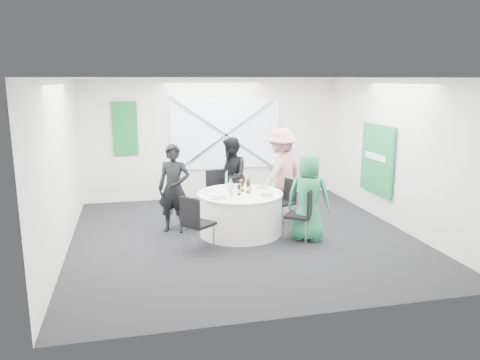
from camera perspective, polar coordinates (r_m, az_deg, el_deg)
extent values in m
plane|color=black|center=(8.52, 0.31, -6.87)|extent=(6.00, 6.00, 0.00)
plane|color=silver|center=(8.05, 0.33, 12.32)|extent=(6.00, 6.00, 0.00)
plane|color=silver|center=(11.08, -3.34, 5.01)|extent=(6.00, 0.00, 6.00)
plane|color=silver|center=(5.37, 7.87, -2.85)|extent=(6.00, 0.00, 6.00)
plane|color=silver|center=(8.03, -20.99, 1.46)|extent=(0.00, 6.00, 6.00)
plane|color=silver|center=(9.33, 18.55, 3.04)|extent=(0.00, 6.00, 6.00)
cube|color=silver|center=(11.08, -1.77, 5.54)|extent=(2.60, 0.03, 1.60)
cube|color=silver|center=(11.04, -1.73, 5.52)|extent=(2.63, 0.05, 1.84)
cube|color=silver|center=(11.04, -1.73, 5.52)|extent=(2.63, 0.05, 1.84)
cube|color=#156B29|center=(10.83, -13.84, 6.11)|extent=(0.55, 0.04, 1.20)
cube|color=#17813E|center=(9.84, 16.36, 2.45)|extent=(0.05, 1.20, 1.40)
cylinder|color=white|center=(8.59, 0.00, -4.11)|extent=(1.52, 1.52, 0.74)
cylinder|color=white|center=(8.49, 0.00, -1.65)|extent=(1.56, 1.56, 0.02)
cube|color=black|center=(9.52, -2.55, -1.89)|extent=(0.51, 0.51, 0.05)
cube|color=black|center=(9.65, -3.01, -0.12)|extent=(0.42, 0.11, 0.47)
cylinder|color=silver|center=(9.80, -1.95, -2.95)|extent=(0.02, 0.02, 0.45)
cylinder|color=silver|center=(9.68, -3.89, -3.16)|extent=(0.02, 0.02, 0.45)
cylinder|color=silver|center=(9.48, -1.16, -3.46)|extent=(0.02, 0.02, 0.45)
cylinder|color=silver|center=(9.36, -3.16, -3.69)|extent=(0.02, 0.02, 0.45)
cube|color=black|center=(8.86, -6.93, -2.97)|extent=(0.60, 0.60, 0.05)
cube|color=black|center=(8.87, -8.26, -1.23)|extent=(0.22, 0.40, 0.48)
cylinder|color=silver|center=(9.15, -7.57, -4.12)|extent=(0.02, 0.02, 0.46)
cylinder|color=silver|center=(8.83, -8.39, -4.75)|extent=(0.02, 0.02, 0.46)
cylinder|color=silver|center=(9.04, -5.43, -4.28)|extent=(0.02, 0.02, 0.46)
cylinder|color=silver|center=(8.71, -6.17, -4.93)|extent=(0.02, 0.02, 0.46)
cube|color=black|center=(9.14, 5.14, -2.78)|extent=(0.51, 0.51, 0.05)
cube|color=black|center=(9.20, 6.09, -1.18)|extent=(0.17, 0.37, 0.43)
cylinder|color=silver|center=(9.18, 6.53, -4.20)|extent=(0.02, 0.02, 0.41)
cylinder|color=silver|center=(9.42, 5.26, -3.74)|extent=(0.02, 0.02, 0.41)
cylinder|color=silver|center=(8.98, 4.95, -4.53)|extent=(0.02, 0.02, 0.41)
cylinder|color=silver|center=(9.23, 3.70, -4.06)|extent=(0.02, 0.02, 0.41)
cube|color=black|center=(8.22, 7.22, -4.32)|extent=(0.60, 0.60, 0.05)
cube|color=black|center=(8.11, 8.66, -2.74)|extent=(0.27, 0.35, 0.46)
cylinder|color=silver|center=(8.09, 8.04, -6.39)|extent=(0.02, 0.02, 0.44)
cylinder|color=silver|center=(8.41, 8.64, -5.69)|extent=(0.02, 0.02, 0.44)
cylinder|color=silver|center=(8.18, 5.68, -6.13)|extent=(0.02, 0.02, 0.44)
cylinder|color=silver|center=(8.50, 6.36, -5.44)|extent=(0.02, 0.02, 0.44)
cube|color=black|center=(7.73, -5.06, -5.36)|extent=(0.60, 0.60, 0.05)
cube|color=black|center=(7.51, -6.13, -3.87)|extent=(0.29, 0.34, 0.46)
cylinder|color=silver|center=(7.79, -6.84, -7.10)|extent=(0.02, 0.02, 0.44)
cylinder|color=silver|center=(7.57, -4.92, -7.64)|extent=(0.02, 0.02, 0.44)
cylinder|color=silver|center=(8.03, -5.13, -6.47)|extent=(0.02, 0.02, 0.44)
cylinder|color=silver|center=(7.82, -3.22, -6.97)|extent=(0.02, 0.02, 0.44)
imported|color=black|center=(8.67, -8.05, -1.02)|extent=(0.69, 0.56, 1.64)
imported|color=black|center=(9.61, -1.12, 0.38)|extent=(0.49, 0.82, 1.63)
imported|color=tan|center=(9.45, 5.01, 0.75)|extent=(1.28, 1.15, 1.83)
imported|color=#248451|center=(8.22, 8.36, -2.07)|extent=(0.90, 0.81, 1.55)
cylinder|color=silver|center=(8.96, -0.91, -0.80)|extent=(0.27, 0.27, 0.01)
cylinder|color=silver|center=(8.60, -3.97, -1.39)|extent=(0.29, 0.29, 0.01)
cylinder|color=silver|center=(8.85, 2.80, -0.97)|extent=(0.26, 0.26, 0.01)
cylinder|color=#8AA95B|center=(8.85, 2.81, -0.85)|extent=(0.17, 0.17, 0.02)
cylinder|color=silver|center=(8.33, 3.23, -1.82)|extent=(0.28, 0.28, 0.01)
cylinder|color=#8AA95B|center=(8.33, 3.23, -1.69)|extent=(0.18, 0.18, 0.02)
cylinder|color=silver|center=(8.12, -2.77, -2.20)|extent=(0.29, 0.29, 0.01)
cube|color=white|center=(8.09, -2.57, -1.99)|extent=(0.23, 0.21, 0.05)
cylinder|color=#351C09|center=(8.44, -1.06, -1.00)|extent=(0.06, 0.06, 0.20)
cylinder|color=#351C09|center=(8.41, -1.06, -0.15)|extent=(0.02, 0.02, 0.06)
cylinder|color=#E6C87A|center=(8.44, -1.06, -1.12)|extent=(0.06, 0.06, 0.07)
cylinder|color=#351C09|center=(8.58, 0.29, -0.81)|extent=(0.06, 0.06, 0.18)
cylinder|color=#351C09|center=(8.55, 0.29, -0.01)|extent=(0.02, 0.02, 0.06)
cylinder|color=#E6C87A|center=(8.58, 0.29, -0.93)|extent=(0.06, 0.06, 0.06)
cylinder|color=#351C09|center=(8.48, 0.98, -0.91)|extent=(0.06, 0.06, 0.20)
cylinder|color=#351C09|center=(8.46, 0.98, -0.06)|extent=(0.02, 0.02, 0.06)
cylinder|color=#E6C87A|center=(8.49, 0.98, -1.04)|extent=(0.06, 0.06, 0.07)
cylinder|color=#351C09|center=(8.32, -0.12, -1.23)|extent=(0.06, 0.06, 0.18)
cylinder|color=#351C09|center=(8.29, -0.12, -0.41)|extent=(0.02, 0.02, 0.06)
cylinder|color=#E6C87A|center=(8.32, -0.12, -1.35)|extent=(0.06, 0.06, 0.06)
cylinder|color=green|center=(8.53, 1.13, -0.70)|extent=(0.08, 0.08, 0.24)
cylinder|color=green|center=(8.49, 1.14, 0.28)|extent=(0.03, 0.03, 0.06)
cylinder|color=#E6C87A|center=(8.53, 1.13, -0.86)|extent=(0.08, 0.08, 0.08)
cylinder|color=silver|center=(8.34, -1.15, -1.05)|extent=(0.08, 0.08, 0.22)
cylinder|color=silver|center=(8.31, -1.15, -0.10)|extent=(0.03, 0.03, 0.06)
cylinder|color=#E6C87A|center=(8.34, -1.15, -1.20)|extent=(0.08, 0.08, 0.08)
cylinder|color=white|center=(8.87, 1.12, -0.98)|extent=(0.06, 0.06, 0.00)
cylinder|color=white|center=(8.86, 1.12, -0.65)|extent=(0.01, 0.01, 0.10)
cone|color=white|center=(8.84, 1.12, -0.17)|extent=(0.07, 0.07, 0.08)
cylinder|color=white|center=(8.20, 1.25, -2.08)|extent=(0.06, 0.06, 0.00)
cylinder|color=white|center=(8.18, 1.25, -1.73)|extent=(0.01, 0.01, 0.10)
cone|color=white|center=(8.17, 1.25, -1.21)|extent=(0.07, 0.07, 0.08)
cylinder|color=white|center=(8.74, 1.83, -1.19)|extent=(0.06, 0.06, 0.00)
cylinder|color=white|center=(8.72, 1.84, -0.85)|extent=(0.01, 0.01, 0.10)
cone|color=white|center=(8.71, 1.84, -0.37)|extent=(0.07, 0.07, 0.08)
cylinder|color=white|center=(8.85, 0.20, -1.00)|extent=(0.06, 0.06, 0.00)
cylinder|color=white|center=(8.84, 0.20, -0.67)|extent=(0.01, 0.01, 0.10)
cone|color=white|center=(8.82, 0.20, -0.19)|extent=(0.07, 0.07, 0.08)
cylinder|color=white|center=(8.18, -1.13, -2.10)|extent=(0.06, 0.06, 0.00)
cylinder|color=white|center=(8.17, -1.13, -1.75)|extent=(0.01, 0.01, 0.10)
cone|color=white|center=(8.15, -1.14, -1.23)|extent=(0.07, 0.07, 0.08)
cube|color=silver|center=(8.12, 2.96, -2.22)|extent=(0.11, 0.13, 0.01)
cube|color=silver|center=(8.46, 3.89, -1.65)|extent=(0.10, 0.13, 0.01)
cube|color=silver|center=(8.21, -3.41, -2.07)|extent=(0.10, 0.13, 0.01)
cube|color=silver|center=(7.97, -1.45, -2.49)|extent=(0.11, 0.13, 0.01)
cube|color=silver|center=(8.85, -2.94, -1.02)|extent=(0.10, 0.13, 0.01)
cube|color=silver|center=(8.56, -3.84, -1.48)|extent=(0.10, 0.13, 0.01)
cube|color=silver|center=(8.74, 3.43, -1.18)|extent=(0.09, 0.14, 0.01)
cube|color=silver|center=(9.00, 1.65, -0.78)|extent=(0.09, 0.13, 0.01)
cube|color=silver|center=(9.05, 0.52, -0.70)|extent=(0.15, 0.03, 0.01)
cube|color=silver|center=(9.00, -1.58, -0.78)|extent=(0.15, 0.03, 0.01)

